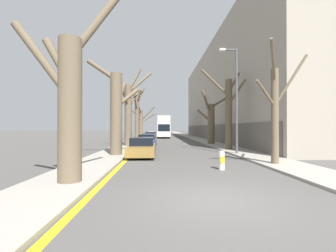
{
  "coord_description": "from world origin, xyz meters",
  "views": [
    {
      "loc": [
        -1.63,
        -6.41,
        2.08
      ],
      "look_at": [
        0.05,
        34.94,
        2.37
      ],
      "focal_mm": 24.0,
      "sensor_mm": 36.0,
      "label": 1
    }
  ],
  "objects": [
    {
      "name": "street_tree_left_3",
      "position": [
        -4.84,
        26.52,
        4.17
      ],
      "size": [
        2.25,
        2.97,
        8.38
      ],
      "color": "brown",
      "rests_on": "ground"
    },
    {
      "name": "parked_car_0",
      "position": [
        -2.84,
        9.94,
        0.65
      ],
      "size": [
        1.85,
        4.57,
        1.35
      ],
      "color": "olive",
      "rests_on": "ground"
    },
    {
      "name": "kerb_line_stripe",
      "position": [
        -3.73,
        50.0,
        0.0
      ],
      "size": [
        0.24,
        120.0,
        0.01
      ],
      "primitive_type": "cube",
      "color": "yellow",
      "rests_on": "ground"
    },
    {
      "name": "traffic_bollard",
      "position": [
        1.47,
        4.53,
        0.46
      ],
      "size": [
        0.28,
        0.29,
        0.92
      ],
      "color": "white",
      "rests_on": "ground"
    },
    {
      "name": "parked_car_2",
      "position": [
        -2.84,
        21.71,
        0.64
      ],
      "size": [
        1.85,
        4.0,
        1.34
      ],
      "color": "#4C5156",
      "rests_on": "ground"
    },
    {
      "name": "street_tree_left_4",
      "position": [
        -4.91,
        35.63,
        3.23
      ],
      "size": [
        5.02,
        3.15,
        6.36
      ],
      "color": "brown",
      "rests_on": "ground"
    },
    {
      "name": "sidewalk_right",
      "position": [
        5.23,
        50.0,
        0.06
      ],
      "size": [
        2.63,
        120.0,
        0.12
      ],
      "primitive_type": "cube",
      "color": "gray",
      "rests_on": "ground"
    },
    {
      "name": "building_facade_right",
      "position": [
        11.53,
        31.45,
        7.76
      ],
      "size": [
        10.08,
        47.75,
        15.55
      ],
      "color": "#9E9384",
      "rests_on": "ground"
    },
    {
      "name": "street_tree_left_0",
      "position": [
        -4.9,
        1.93,
        3.07
      ],
      "size": [
        3.85,
        1.43,
        7.58
      ],
      "color": "brown",
      "rests_on": "ground"
    },
    {
      "name": "street_tree_right_0",
      "position": [
        4.73,
        5.57,
        2.98
      ],
      "size": [
        3.14,
        2.2,
        6.26
      ],
      "color": "brown",
      "rests_on": "ground"
    },
    {
      "name": "ground_plane",
      "position": [
        0.0,
        0.0,
        0.0
      ],
      "size": [
        300.0,
        300.0,
        0.0
      ],
      "primitive_type": "plane",
      "color": "#4C4947"
    },
    {
      "name": "sidewalk_left",
      "position": [
        -5.23,
        50.0,
        0.06
      ],
      "size": [
        2.63,
        120.0,
        0.12
      ],
      "primitive_type": "cube",
      "color": "gray",
      "rests_on": "ground"
    },
    {
      "name": "parked_car_1",
      "position": [
        -2.84,
        15.89,
        0.66
      ],
      "size": [
        1.74,
        4.1,
        1.39
      ],
      "color": "navy",
      "rests_on": "ground"
    },
    {
      "name": "double_decker_bus",
      "position": [
        -0.7,
        40.82,
        2.47
      ],
      "size": [
        2.5,
        11.79,
        4.37
      ],
      "color": "silver",
      "rests_on": "ground"
    },
    {
      "name": "street_tree_right_1",
      "position": [
        4.76,
        13.91,
        3.63
      ],
      "size": [
        4.2,
        2.49,
        7.44
      ],
      "color": "brown",
      "rests_on": "ground"
    },
    {
      "name": "street_tree_left_1",
      "position": [
        -4.74,
        10.08,
        3.27
      ],
      "size": [
        3.58,
        2.31,
        6.94
      ],
      "color": "brown",
      "rests_on": "ground"
    },
    {
      "name": "lamp_post",
      "position": [
        4.21,
        10.47,
        4.56
      ],
      "size": [
        1.4,
        0.2,
        8.19
      ],
      "color": "#4C4F54",
      "rests_on": "ground"
    },
    {
      "name": "street_tree_right_2",
      "position": [
        4.74,
        20.6,
        2.89
      ],
      "size": [
        4.56,
        2.72,
        6.48
      ],
      "color": "brown",
      "rests_on": "ground"
    },
    {
      "name": "parked_car_3",
      "position": [
        -2.84,
        27.09,
        0.67
      ],
      "size": [
        1.74,
        3.92,
        1.41
      ],
      "color": "olive",
      "rests_on": "ground"
    },
    {
      "name": "street_tree_left_2",
      "position": [
        -4.9,
        18.19,
        4.02
      ],
      "size": [
        4.59,
        4.96,
        8.66
      ],
      "color": "brown",
      "rests_on": "ground"
    }
  ]
}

